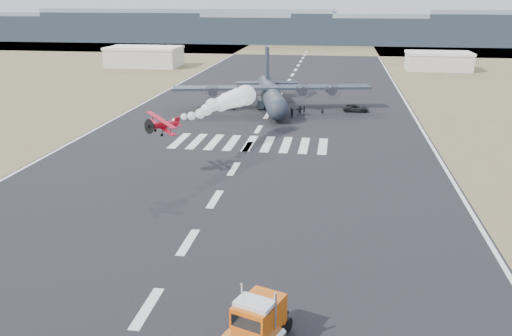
% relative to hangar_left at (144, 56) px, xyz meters
% --- Properties ---
extents(ground, '(500.00, 500.00, 0.00)m').
position_rel_hangar_left_xyz_m(ground, '(52.00, -145.00, -3.41)').
color(ground, black).
rests_on(ground, ground).
extents(scrub_far, '(500.00, 80.00, 0.00)m').
position_rel_hangar_left_xyz_m(scrub_far, '(52.00, 85.00, -3.41)').
color(scrub_far, olive).
rests_on(scrub_far, ground).
extents(runway_markings, '(60.00, 260.00, 0.01)m').
position_rel_hangar_left_xyz_m(runway_markings, '(52.00, -85.00, -3.40)').
color(runway_markings, silver).
rests_on(runway_markings, ground).
extents(ridge_seg_b, '(150.00, 50.00, 15.00)m').
position_rel_hangar_left_xyz_m(ridge_seg_b, '(-78.00, 115.00, 4.09)').
color(ridge_seg_b, slate).
rests_on(ridge_seg_b, ground).
extents(ridge_seg_c, '(150.00, 50.00, 17.00)m').
position_rel_hangar_left_xyz_m(ridge_seg_c, '(-13.00, 115.00, 5.09)').
color(ridge_seg_c, slate).
rests_on(ridge_seg_c, ground).
extents(ridge_seg_d, '(150.00, 50.00, 13.00)m').
position_rel_hangar_left_xyz_m(ridge_seg_d, '(52.00, 115.00, 3.09)').
color(ridge_seg_d, slate).
rests_on(ridge_seg_d, ground).
extents(ridge_seg_e, '(150.00, 50.00, 15.00)m').
position_rel_hangar_left_xyz_m(ridge_seg_e, '(117.00, 115.00, 4.09)').
color(ridge_seg_e, slate).
rests_on(ridge_seg_e, ground).
extents(hangar_left, '(24.50, 14.50, 6.70)m').
position_rel_hangar_left_xyz_m(hangar_left, '(0.00, 0.00, 0.00)').
color(hangar_left, '#B6B0A2').
rests_on(hangar_left, ground).
extents(hangar_right, '(20.50, 12.50, 5.90)m').
position_rel_hangar_left_xyz_m(hangar_right, '(98.00, 5.00, -0.40)').
color(hangar_right, '#B6B0A2').
rests_on(hangar_right, ground).
extents(semi_truck, '(4.89, 8.27, 3.66)m').
position_rel_hangar_left_xyz_m(semi_truck, '(61.08, -148.56, -1.61)').
color(semi_truck, black).
rests_on(semi_truck, ground).
extents(aerobatic_biplane, '(5.44, 5.22, 2.84)m').
position_rel_hangar_left_xyz_m(aerobatic_biplane, '(43.27, -112.82, 3.54)').
color(aerobatic_biplane, '#AC0B14').
extents(smoke_trail, '(8.41, 22.76, 3.52)m').
position_rel_hangar_left_xyz_m(smoke_trail, '(49.04, -93.97, 3.70)').
color(smoke_trail, white).
extents(transport_aircraft, '(41.71, 34.14, 12.09)m').
position_rel_hangar_left_xyz_m(transport_aircraft, '(51.75, -64.62, -0.29)').
color(transport_aircraft, '#202831').
rests_on(transport_aircraft, ground).
extents(support_vehicle, '(5.48, 2.63, 1.51)m').
position_rel_hangar_left_xyz_m(support_vehicle, '(69.90, -66.42, -2.65)').
color(support_vehicle, black).
rests_on(support_vehicle, ground).
extents(crew_a, '(0.77, 0.75, 1.64)m').
position_rel_hangar_left_xyz_m(crew_a, '(54.86, -74.82, -2.59)').
color(crew_a, black).
rests_on(crew_a, ground).
extents(crew_b, '(1.01, 1.02, 1.82)m').
position_rel_hangar_left_xyz_m(crew_b, '(57.12, -74.22, -2.50)').
color(crew_b, black).
rests_on(crew_b, ground).
extents(crew_c, '(1.30, 0.97, 1.83)m').
position_rel_hangar_left_xyz_m(crew_c, '(54.05, -68.65, -2.49)').
color(crew_c, black).
rests_on(crew_c, ground).
extents(crew_d, '(0.82, 1.21, 1.88)m').
position_rel_hangar_left_xyz_m(crew_d, '(59.42, -71.76, -2.47)').
color(crew_d, black).
rests_on(crew_d, ground).
extents(crew_e, '(0.91, 0.68, 1.67)m').
position_rel_hangar_left_xyz_m(crew_e, '(44.03, -67.76, -2.57)').
color(crew_e, black).
rests_on(crew_e, ground).
extents(crew_f, '(1.61, 0.67, 1.69)m').
position_rel_hangar_left_xyz_m(crew_f, '(58.48, -70.57, -2.56)').
color(crew_f, black).
rests_on(crew_f, ground).
extents(crew_g, '(0.74, 0.66, 1.72)m').
position_rel_hangar_left_xyz_m(crew_g, '(63.12, -70.62, -2.55)').
color(crew_g, black).
rests_on(crew_g, ground).
extents(crew_h, '(0.78, 0.51, 1.56)m').
position_rel_hangar_left_xyz_m(crew_h, '(51.51, -69.02, -2.63)').
color(crew_h, black).
rests_on(crew_h, ground).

